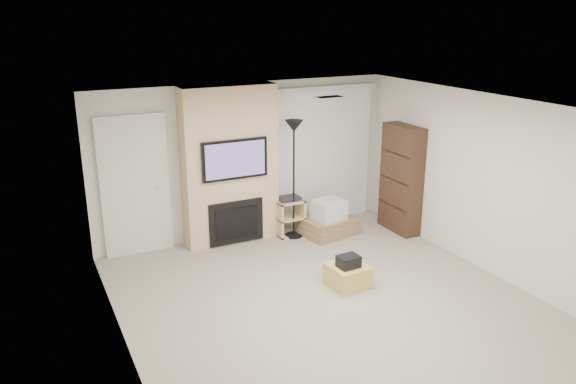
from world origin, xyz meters
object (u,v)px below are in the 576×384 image
box_stack (329,221)px  floor_lamp (294,146)px  bookshelf (401,179)px  ottoman (348,275)px  av_stand (289,215)px

box_stack → floor_lamp: bearing=164.4°
floor_lamp → bookshelf: floor_lamp is taller
ottoman → bookshelf: (1.87, 1.36, 0.75)m
floor_lamp → av_stand: size_ratio=2.94×
ottoman → floor_lamp: floor_lamp is taller
floor_lamp → box_stack: bearing=-15.6°
av_stand → box_stack: (0.60, -0.28, -0.12)m
box_stack → bookshelf: bearing=-17.7°
ottoman → box_stack: (0.71, 1.73, 0.07)m
floor_lamp → ottoman: bearing=-94.1°
bookshelf → ottoman: bearing=-143.9°
box_stack → bookshelf: size_ratio=0.55×
ottoman → bookshelf: 2.43m
floor_lamp → box_stack: floor_lamp is taller
ottoman → floor_lamp: 2.34m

